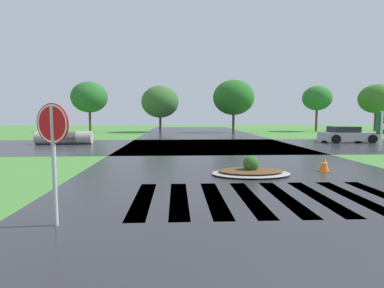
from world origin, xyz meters
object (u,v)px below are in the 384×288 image
(stop_sign, at_px, (53,136))
(car_silver_hatch, at_px, (347,135))
(median_island, at_px, (251,171))
(traffic_cone, at_px, (324,164))
(drainage_pipe_stack, at_px, (64,138))

(stop_sign, xyz_separation_m, car_silver_hatch, (15.26, 17.46, -1.15))
(median_island, height_order, car_silver_hatch, car_silver_hatch)
(stop_sign, height_order, median_island, stop_sign)
(median_island, bearing_deg, traffic_cone, 10.84)
(stop_sign, distance_m, drainage_pipe_stack, 17.87)
(median_island, distance_m, drainage_pipe_stack, 16.03)
(traffic_cone, bearing_deg, car_silver_hatch, 58.23)
(drainage_pipe_stack, distance_m, traffic_cone, 17.71)
(stop_sign, distance_m, traffic_cone, 9.62)
(median_island, xyz_separation_m, car_silver_hatch, (10.35, 12.59, 0.44))
(drainage_pipe_stack, bearing_deg, traffic_cone, -40.34)
(median_island, bearing_deg, stop_sign, -135.19)
(traffic_cone, bearing_deg, stop_sign, -145.17)
(stop_sign, distance_m, car_silver_hatch, 23.22)
(car_silver_hatch, bearing_deg, traffic_cone, -120.52)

